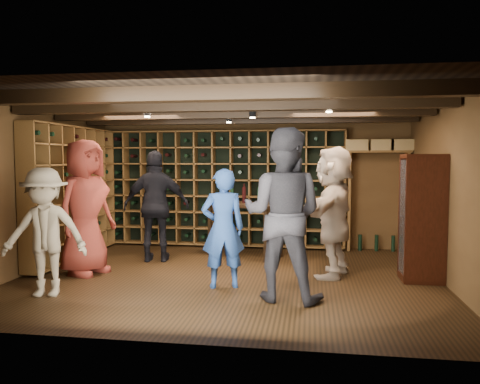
# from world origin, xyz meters

# --- Properties ---
(ground) EXTENTS (6.00, 6.00, 0.00)m
(ground) POSITION_xyz_m (0.00, 0.00, 0.00)
(ground) COLOR black
(ground) RESTS_ON ground
(room_shell) EXTENTS (6.00, 6.00, 6.00)m
(room_shell) POSITION_xyz_m (0.00, 0.05, 2.42)
(room_shell) COLOR #53381C
(room_shell) RESTS_ON ground
(wine_rack_back) EXTENTS (4.65, 0.30, 2.20)m
(wine_rack_back) POSITION_xyz_m (-0.52, 2.33, 1.15)
(wine_rack_back) COLOR brown
(wine_rack_back) RESTS_ON ground
(wine_rack_left) EXTENTS (0.30, 2.65, 2.20)m
(wine_rack_left) POSITION_xyz_m (-2.83, 0.82, 1.15)
(wine_rack_left) COLOR brown
(wine_rack_left) RESTS_ON ground
(crate_shelf) EXTENTS (1.20, 0.32, 2.07)m
(crate_shelf) POSITION_xyz_m (2.41, 2.32, 1.57)
(crate_shelf) COLOR brown
(crate_shelf) RESTS_ON ground
(display_cabinet) EXTENTS (0.55, 0.50, 1.75)m
(display_cabinet) POSITION_xyz_m (2.71, 0.20, 0.86)
(display_cabinet) COLOR black
(display_cabinet) RESTS_ON ground
(man_blue_shirt) EXTENTS (0.67, 0.54, 1.59)m
(man_blue_shirt) POSITION_xyz_m (0.03, -0.55, 0.79)
(man_blue_shirt) COLOR navy
(man_blue_shirt) RESTS_ON ground
(man_grey_suit) EXTENTS (1.14, 0.97, 2.09)m
(man_grey_suit) POSITION_xyz_m (0.84, -0.96, 1.04)
(man_grey_suit) COLOR black
(man_grey_suit) RESTS_ON ground
(guest_red_floral) EXTENTS (0.91, 1.13, 2.00)m
(guest_red_floral) POSITION_xyz_m (-2.13, -0.12, 1.00)
(guest_red_floral) COLOR maroon
(guest_red_floral) RESTS_ON ground
(guest_woman_black) EXTENTS (1.15, 0.64, 1.85)m
(guest_woman_black) POSITION_xyz_m (-1.37, 0.86, 0.93)
(guest_woman_black) COLOR black
(guest_woman_black) RESTS_ON ground
(guest_khaki) EXTENTS (1.14, 0.79, 1.61)m
(guest_khaki) POSITION_xyz_m (-2.10, -1.26, 0.80)
(guest_khaki) COLOR #85775C
(guest_khaki) RESTS_ON ground
(guest_beige) EXTENTS (1.08, 1.85, 1.90)m
(guest_beige) POSITION_xyz_m (1.50, 0.31, 0.95)
(guest_beige) COLOR tan
(guest_beige) RESTS_ON ground
(tasting_table) EXTENTS (1.39, 1.07, 1.22)m
(tasting_table) POSITION_xyz_m (0.03, 1.50, 0.82)
(tasting_table) COLOR black
(tasting_table) RESTS_ON ground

